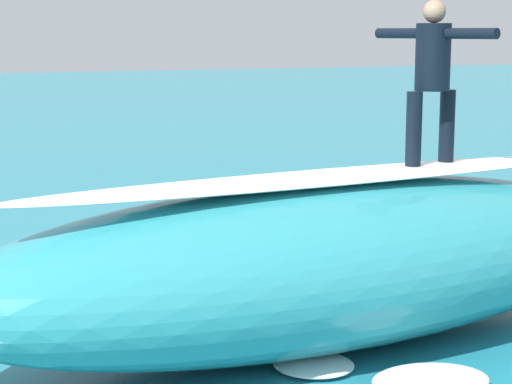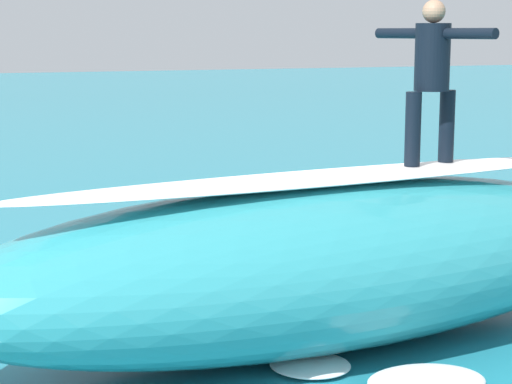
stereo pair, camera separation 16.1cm
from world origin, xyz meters
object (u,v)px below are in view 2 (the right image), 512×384
Objects in this scene: surfboard_riding at (429,168)px; surfboard_paddling at (109,284)px; surfer_paddling at (104,273)px; surfer_riding at (432,69)px.

surfboard_riding reaches higher than surfboard_paddling.
surfer_paddling is at bearing 180.00° from surfboard_paddling.
surfer_riding is 4.65m from surfboard_paddling.
surfer_paddling is (2.88, -2.52, -1.46)m from surfboard_riding.
surfer_paddling is (2.88, -2.52, -2.47)m from surfer_riding.
surfer_riding is at bearing -89.66° from surfer_paddling.
surfer_paddling is (0.09, 0.10, 0.18)m from surfboard_paddling.
surfboard_paddling is 1.41× the size of surfer_paddling.
surfboard_riding is at bearing -91.59° from surfboard_paddling.
surfer_riding reaches higher than surfboard_paddling.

